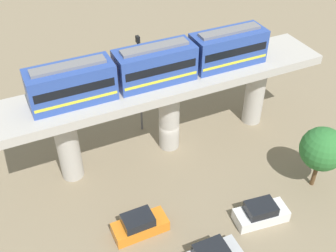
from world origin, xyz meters
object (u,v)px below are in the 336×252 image
at_px(signal_post, 140,82).
at_px(train, 155,65).
at_px(parked_car_orange, 140,225).
at_px(tree_near_viaduct, 322,149).
at_px(parked_car_white, 261,213).

bearing_deg(signal_post, train, -177.86).
xyz_separation_m(parked_car_orange, tree_near_viaduct, (-1.66, -15.33, 3.28)).
bearing_deg(train, parked_car_white, -160.43).
distance_m(parked_car_white, parked_car_orange, 9.49).
bearing_deg(parked_car_orange, parked_car_white, -108.09).
relative_size(parked_car_white, tree_near_viaduct, 0.75).
bearing_deg(tree_near_viaduct, parked_car_orange, 83.81).
xyz_separation_m(train, parked_car_white, (-11.16, -3.97, -8.39)).
height_order(parked_car_orange, tree_near_viaduct, tree_near_viaduct).
distance_m(parked_car_white, tree_near_viaduct, 7.24).
distance_m(train, tree_near_viaduct, 15.14).
bearing_deg(train, parked_car_orange, 148.40).
xyz_separation_m(parked_car_white, signal_post, (14.56, 4.09, 4.88)).
relative_size(parked_car_orange, tree_near_viaduct, 0.72).
height_order(parked_car_orange, signal_post, signal_post).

